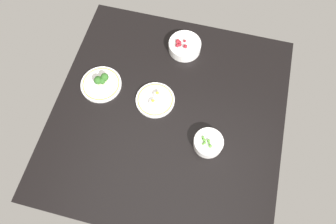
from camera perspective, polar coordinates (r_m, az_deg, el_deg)
The scene contains 5 objects.
dining_table at distance 157.58cm, azimuth 0.00°, elevation -0.60°, with size 116.09×113.05×4.00cm, color black.
plate_eggs at distance 157.99cm, azimuth -2.32°, elevation 2.26°, with size 19.58×19.58×4.52cm.
bowl_berries at distance 172.72cm, azimuth 3.01°, elevation 11.85°, with size 17.41×17.41×7.28cm.
bowl_peas at distance 148.41cm, azimuth 7.29°, elevation -5.54°, with size 13.93×13.93×6.48cm.
plate_broccoli at distance 164.93cm, azimuth -12.01°, elevation 5.12°, with size 20.86×20.86×7.71cm.
Camera 1 is at (-61.38, -15.54, 146.29)cm, focal length 33.72 mm.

